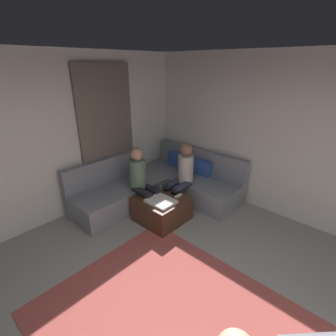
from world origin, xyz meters
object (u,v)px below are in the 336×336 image
object	(u,v)px
person_on_couch_back	(182,174)
person_on_couch_side	(142,179)
game_remote	(178,196)
ottoman	(162,208)
coffee_mug	(160,187)
sectional_couch	(160,185)

from	to	relation	value
person_on_couch_back	person_on_couch_side	world-z (taller)	same
person_on_couch_side	game_remote	bearing A→B (deg)	117.41
ottoman	coffee_mug	distance (m)	0.38
sectional_couch	person_on_couch_back	distance (m)	0.64
ottoman	game_remote	world-z (taller)	game_remote
coffee_mug	person_on_couch_side	world-z (taller)	person_on_couch_side
sectional_couch	game_remote	distance (m)	0.79
game_remote	person_on_couch_back	size ratio (longest dim) A/B	0.12
coffee_mug	person_on_couch_side	bearing A→B (deg)	-123.94
sectional_couch	ottoman	size ratio (longest dim) A/B	3.36
ottoman	coffee_mug	size ratio (longest dim) A/B	8.00
sectional_couch	coffee_mug	bearing A→B (deg)	-45.11
person_on_couch_side	coffee_mug	bearing A→B (deg)	146.06
ottoman	coffee_mug	world-z (taller)	coffee_mug
sectional_couch	ottoman	distance (m)	0.74
game_remote	person_on_couch_side	distance (m)	0.68
coffee_mug	game_remote	xyz separation A→B (m)	(0.40, 0.04, -0.04)
sectional_couch	person_on_couch_side	size ratio (longest dim) A/B	2.12
ottoman	person_on_couch_back	size ratio (longest dim) A/B	0.63
person_on_couch_back	ottoman	bearing A→B (deg)	92.81
coffee_mug	person_on_couch_side	size ratio (longest dim) A/B	0.08
person_on_couch_back	game_remote	bearing A→B (deg)	121.60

